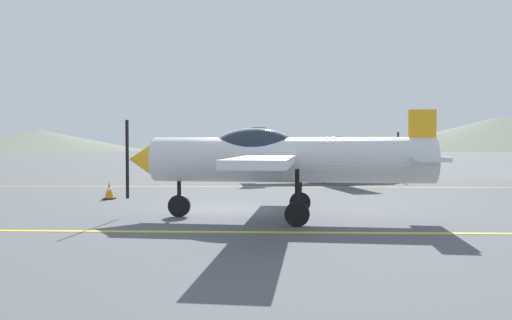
% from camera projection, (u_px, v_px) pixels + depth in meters
% --- Properties ---
extents(ground_plane, '(400.00, 400.00, 0.00)m').
position_uv_depth(ground_plane, '(251.00, 211.00, 13.28)').
color(ground_plane, '#54565B').
extents(apron_line_near, '(80.00, 0.16, 0.01)m').
position_uv_depth(apron_line_near, '(244.00, 232.00, 10.05)').
color(apron_line_near, yellow).
rests_on(apron_line_near, ground_plane).
extents(apron_line_far, '(80.00, 0.16, 0.01)m').
position_uv_depth(apron_line_far, '(259.00, 187.00, 20.70)').
color(apron_line_far, yellow).
rests_on(apron_line_far, ground_plane).
extents(airplane_near, '(7.66, 8.80, 2.63)m').
position_uv_depth(airplane_near, '(278.00, 158.00, 11.85)').
color(airplane_near, silver).
rests_on(airplane_near, ground_plane).
extents(airplane_mid, '(7.70, 8.76, 2.63)m').
position_uv_depth(airplane_mid, '(326.00, 151.00, 23.93)').
color(airplane_mid, '#33478C').
rests_on(airplane_mid, ground_plane).
extents(traffic_cone_front, '(0.36, 0.36, 0.59)m').
position_uv_depth(traffic_cone_front, '(109.00, 191.00, 16.14)').
color(traffic_cone_front, black).
rests_on(traffic_cone_front, ground_plane).
extents(hill_left, '(61.72, 61.72, 6.15)m').
position_uv_depth(hill_left, '(37.00, 140.00, 141.23)').
color(hill_left, slate).
rests_on(hill_left, ground_plane).
extents(hill_centerleft, '(80.34, 80.34, 10.15)m').
position_uv_depth(hill_centerleft, '(499.00, 134.00, 147.08)').
color(hill_centerleft, slate).
rests_on(hill_centerleft, ground_plane).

